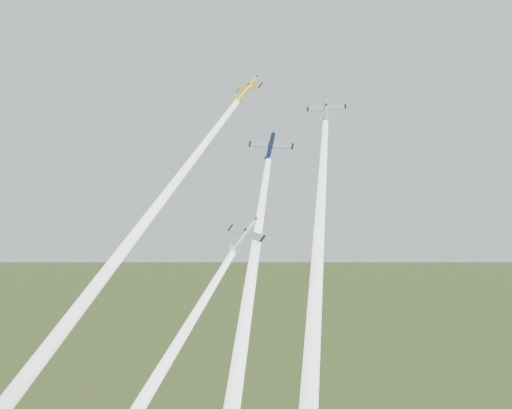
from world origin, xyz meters
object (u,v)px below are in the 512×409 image
plane_silver_right (326,109)px  plane_silver_low (244,235)px  plane_navy (270,146)px  plane_yellow (247,89)px

plane_silver_right → plane_silver_low: size_ratio=0.87×
plane_silver_low → plane_navy: bearing=117.4°
plane_navy → plane_silver_low: bearing=-98.2°
plane_navy → plane_silver_right: 11.38m
plane_navy → plane_silver_low: 19.91m
plane_yellow → plane_silver_low: (10.49, -15.78, -25.51)m
plane_silver_low → plane_silver_right: bearing=83.6°
plane_silver_right → plane_silver_low: bearing=-132.9°
plane_silver_right → plane_silver_low: (-5.40, -16.35, -20.63)m
plane_navy → plane_silver_right: (9.05, 3.27, 6.09)m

